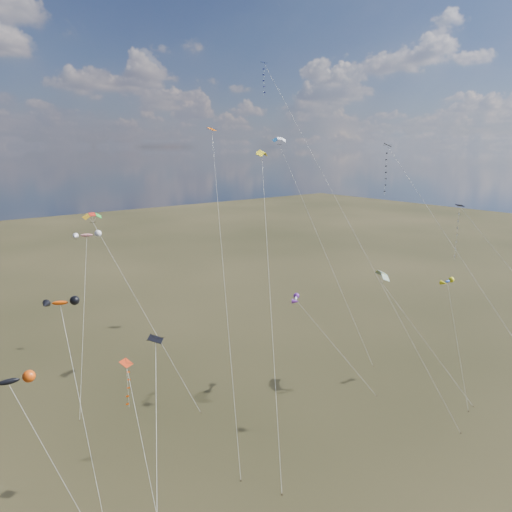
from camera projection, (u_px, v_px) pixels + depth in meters
ground at (376, 492)px, 42.04m from camera, size 400.00×400.00×0.00m
diamond_black_high at (399, 187)px, 50.51m from camera, size 1.57×27.42×31.38m
diamond_navy_tall at (280, 107)px, 63.36m from camera, size 2.53×33.04×42.77m
diamond_black_mid at (156, 448)px, 25.94m from camera, size 7.68×13.31×19.48m
diamond_red_low at (129, 391)px, 39.73m from camera, size 2.24×10.30×12.97m
diamond_navy_right at (469, 244)px, 47.39m from camera, size 12.41×18.63×25.26m
diamond_orange_center at (219, 220)px, 49.83m from camera, size 8.45×16.54×33.18m
parafoil_yellow at (262, 153)px, 58.46m from camera, size 15.33×21.55×30.97m
parafoil_blue_white at (280, 140)px, 74.69m from camera, size 2.50×22.37×32.91m
parafoil_striped at (383, 273)px, 58.28m from camera, size 5.92×13.07×16.08m
parafoil_tricolor at (93, 216)px, 55.93m from camera, size 7.52×14.39×23.46m
novelty_black_orange at (9, 382)px, 36.43m from camera, size 5.57×8.48×13.24m
novelty_orange_black at (60, 304)px, 37.86m from camera, size 2.74×13.93×18.83m
novelty_white_purple at (296, 299)px, 57.95m from camera, size 7.53×9.54×12.62m
novelty_redwhite_stripe at (87, 236)px, 63.42m from camera, size 8.87×15.27×19.59m
novelty_blue_yellow at (448, 282)px, 59.35m from camera, size 5.58×7.22×14.34m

